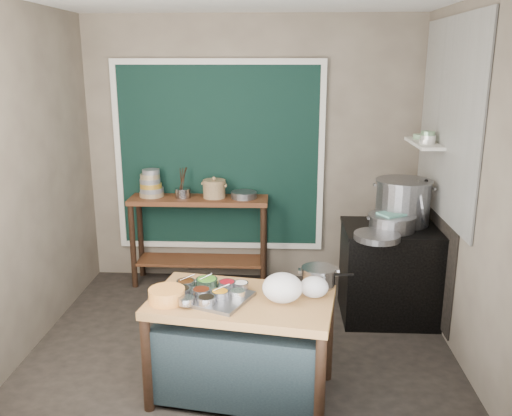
{
  "coord_description": "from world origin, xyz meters",
  "views": [
    {
      "loc": [
        0.32,
        -4.19,
        2.33
      ],
      "look_at": [
        0.1,
        0.25,
        1.13
      ],
      "focal_mm": 38.0,
      "sensor_mm": 36.0,
      "label": 1
    }
  ],
  "objects_px": {
    "prep_table": "(242,347)",
    "stove_block": "(392,274)",
    "condiment_tray": "(208,296)",
    "ceramic_crock": "(214,190)",
    "steamer": "(392,222)",
    "stock_pot": "(403,202)",
    "yellow_basin": "(167,295)",
    "back_counter": "(200,241)",
    "saucepan": "(318,277)",
    "utensil_cup": "(183,193)"
  },
  "relations": [
    {
      "from": "stock_pot",
      "to": "ceramic_crock",
      "type": "bearing_deg",
      "value": 161.41
    },
    {
      "from": "stove_block",
      "to": "yellow_basin",
      "type": "bearing_deg",
      "value": -142.48
    },
    {
      "from": "yellow_basin",
      "to": "ceramic_crock",
      "type": "xyz_separation_m",
      "value": [
        0.07,
        2.13,
        0.24
      ]
    },
    {
      "from": "condiment_tray",
      "to": "prep_table",
      "type": "bearing_deg",
      "value": 1.61
    },
    {
      "from": "ceramic_crock",
      "to": "condiment_tray",
      "type": "bearing_deg",
      "value": -84.23
    },
    {
      "from": "prep_table",
      "to": "stove_block",
      "type": "bearing_deg",
      "value": 54.26
    },
    {
      "from": "prep_table",
      "to": "stove_block",
      "type": "xyz_separation_m",
      "value": [
        1.3,
        1.3,
        0.05
      ]
    },
    {
      "from": "back_counter",
      "to": "stock_pot",
      "type": "distance_m",
      "value": 2.16
    },
    {
      "from": "utensil_cup",
      "to": "condiment_tray",
      "type": "bearing_deg",
      "value": -75.28
    },
    {
      "from": "ceramic_crock",
      "to": "steamer",
      "type": "height_order",
      "value": "ceramic_crock"
    },
    {
      "from": "prep_table",
      "to": "condiment_tray",
      "type": "xyz_separation_m",
      "value": [
        -0.23,
        -0.01,
        0.39
      ]
    },
    {
      "from": "prep_table",
      "to": "stock_pot",
      "type": "bearing_deg",
      "value": 55.25
    },
    {
      "from": "prep_table",
      "to": "condiment_tray",
      "type": "relative_size",
      "value": 2.29
    },
    {
      "from": "saucepan",
      "to": "steamer",
      "type": "height_order",
      "value": "steamer"
    },
    {
      "from": "back_counter",
      "to": "utensil_cup",
      "type": "relative_size",
      "value": 8.82
    },
    {
      "from": "ceramic_crock",
      "to": "yellow_basin",
      "type": "bearing_deg",
      "value": -91.77
    },
    {
      "from": "back_counter",
      "to": "condiment_tray",
      "type": "xyz_separation_m",
      "value": [
        0.37,
        -2.04,
        0.29
      ]
    },
    {
      "from": "stove_block",
      "to": "condiment_tray",
      "type": "relative_size",
      "value": 1.65
    },
    {
      "from": "stove_block",
      "to": "steamer",
      "type": "height_order",
      "value": "steamer"
    },
    {
      "from": "back_counter",
      "to": "stove_block",
      "type": "relative_size",
      "value": 1.61
    },
    {
      "from": "prep_table",
      "to": "ceramic_crock",
      "type": "height_order",
      "value": "ceramic_crock"
    },
    {
      "from": "stove_block",
      "to": "saucepan",
      "type": "height_order",
      "value": "saucepan"
    },
    {
      "from": "condiment_tray",
      "to": "utensil_cup",
      "type": "bearing_deg",
      "value": 104.72
    },
    {
      "from": "yellow_basin",
      "to": "stock_pot",
      "type": "xyz_separation_m",
      "value": [
        1.88,
        1.51,
        0.29
      ]
    },
    {
      "from": "yellow_basin",
      "to": "utensil_cup",
      "type": "bearing_deg",
      "value": 97.07
    },
    {
      "from": "prep_table",
      "to": "back_counter",
      "type": "relative_size",
      "value": 0.86
    },
    {
      "from": "stove_block",
      "to": "stock_pot",
      "type": "height_order",
      "value": "stock_pot"
    },
    {
      "from": "condiment_tray",
      "to": "yellow_basin",
      "type": "bearing_deg",
      "value": -164.23
    },
    {
      "from": "saucepan",
      "to": "steamer",
      "type": "bearing_deg",
      "value": 49.21
    },
    {
      "from": "back_counter",
      "to": "yellow_basin",
      "type": "height_order",
      "value": "back_counter"
    },
    {
      "from": "steamer",
      "to": "saucepan",
      "type": "bearing_deg",
      "value": -125.94
    },
    {
      "from": "prep_table",
      "to": "yellow_basin",
      "type": "relative_size",
      "value": 5.06
    },
    {
      "from": "prep_table",
      "to": "ceramic_crock",
      "type": "relative_size",
      "value": 4.99
    },
    {
      "from": "prep_table",
      "to": "steamer",
      "type": "relative_size",
      "value": 2.89
    },
    {
      "from": "prep_table",
      "to": "stock_pot",
      "type": "relative_size",
      "value": 2.38
    },
    {
      "from": "prep_table",
      "to": "stock_pot",
      "type": "height_order",
      "value": "stock_pot"
    },
    {
      "from": "prep_table",
      "to": "ceramic_crock",
      "type": "distance_m",
      "value": 2.19
    },
    {
      "from": "ceramic_crock",
      "to": "stock_pot",
      "type": "height_order",
      "value": "stock_pot"
    },
    {
      "from": "prep_table",
      "to": "steamer",
      "type": "xyz_separation_m",
      "value": [
        1.25,
        1.22,
        0.58
      ]
    },
    {
      "from": "condiment_tray",
      "to": "yellow_basin",
      "type": "xyz_separation_m",
      "value": [
        -0.27,
        -0.08,
        0.04
      ]
    },
    {
      "from": "back_counter",
      "to": "steamer",
      "type": "height_order",
      "value": "steamer"
    },
    {
      "from": "condiment_tray",
      "to": "stock_pot",
      "type": "relative_size",
      "value": 1.04
    },
    {
      "from": "condiment_tray",
      "to": "saucepan",
      "type": "relative_size",
      "value": 2.13
    },
    {
      "from": "saucepan",
      "to": "ceramic_crock",
      "type": "bearing_deg",
      "value": 113.7
    },
    {
      "from": "condiment_tray",
      "to": "yellow_basin",
      "type": "relative_size",
      "value": 2.21
    },
    {
      "from": "utensil_cup",
      "to": "ceramic_crock",
      "type": "xyz_separation_m",
      "value": [
        0.33,
        0.01,
        0.03
      ]
    },
    {
      "from": "condiment_tray",
      "to": "saucepan",
      "type": "bearing_deg",
      "value": 17.78
    },
    {
      "from": "back_counter",
      "to": "yellow_basin",
      "type": "distance_m",
      "value": 2.14
    },
    {
      "from": "condiment_tray",
      "to": "steamer",
      "type": "xyz_separation_m",
      "value": [
        1.48,
        1.22,
        0.19
      ]
    },
    {
      "from": "utensil_cup",
      "to": "stock_pot",
      "type": "xyz_separation_m",
      "value": [
        2.15,
        -0.6,
        0.09
      ]
    }
  ]
}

